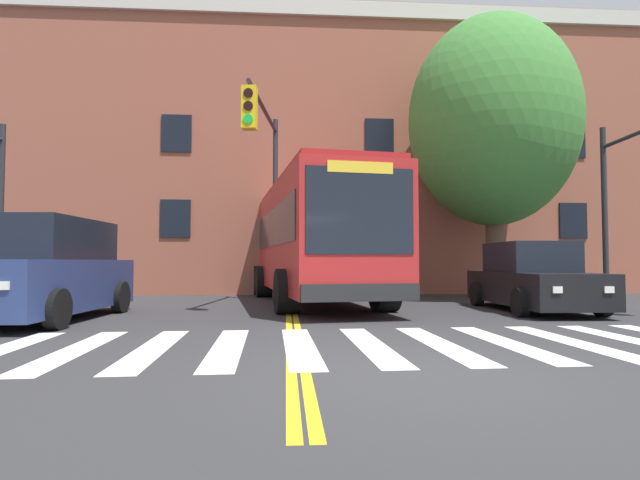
{
  "coord_description": "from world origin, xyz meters",
  "views": [
    {
      "loc": [
        -1.58,
        -5.47,
        1.25
      ],
      "look_at": [
        -0.6,
        8.94,
        1.87
      ],
      "focal_mm": 28.0,
      "sensor_mm": 36.0,
      "label": 1
    }
  ],
  "objects_px": {
    "car_navy_near_lane": "(48,272)",
    "traffic_light_overhead": "(266,164)",
    "city_bus": "(311,239)",
    "street_tree_curbside_large": "(493,122)",
    "car_black_far_lane": "(532,279)"
  },
  "relations": [
    {
      "from": "car_navy_near_lane",
      "to": "traffic_light_overhead",
      "type": "distance_m",
      "value": 6.15
    },
    {
      "from": "city_bus",
      "to": "street_tree_curbside_large",
      "type": "relative_size",
      "value": 1.16
    },
    {
      "from": "city_bus",
      "to": "car_navy_near_lane",
      "type": "xyz_separation_m",
      "value": [
        -5.86,
        -4.4,
        -0.91
      ]
    },
    {
      "from": "city_bus",
      "to": "traffic_light_overhead",
      "type": "bearing_deg",
      "value": -132.78
    },
    {
      "from": "city_bus",
      "to": "car_black_far_lane",
      "type": "distance_m",
      "value": 6.39
    },
    {
      "from": "street_tree_curbside_large",
      "to": "traffic_light_overhead",
      "type": "bearing_deg",
      "value": -164.18
    },
    {
      "from": "car_navy_near_lane",
      "to": "street_tree_curbside_large",
      "type": "height_order",
      "value": "street_tree_curbside_large"
    },
    {
      "from": "city_bus",
      "to": "street_tree_curbside_large",
      "type": "height_order",
      "value": "street_tree_curbside_large"
    },
    {
      "from": "traffic_light_overhead",
      "to": "car_black_far_lane",
      "type": "bearing_deg",
      "value": -13.42
    },
    {
      "from": "city_bus",
      "to": "car_navy_near_lane",
      "type": "distance_m",
      "value": 7.38
    },
    {
      "from": "city_bus",
      "to": "car_black_far_lane",
      "type": "relative_size",
      "value": 2.35
    },
    {
      "from": "car_black_far_lane",
      "to": "traffic_light_overhead",
      "type": "distance_m",
      "value": 7.71
    },
    {
      "from": "city_bus",
      "to": "street_tree_curbside_large",
      "type": "distance_m",
      "value": 7.35
    },
    {
      "from": "traffic_light_overhead",
      "to": "car_navy_near_lane",
      "type": "bearing_deg",
      "value": -146.88
    },
    {
      "from": "car_navy_near_lane",
      "to": "street_tree_curbside_large",
      "type": "xyz_separation_m",
      "value": [
        12.0,
        5.07,
        4.9
      ]
    }
  ]
}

